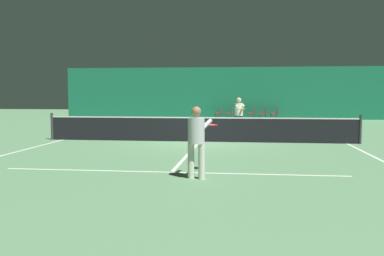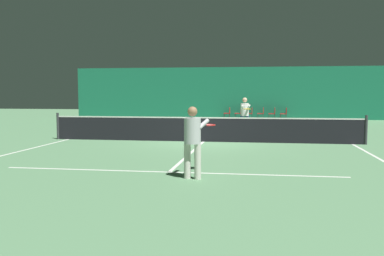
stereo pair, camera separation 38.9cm
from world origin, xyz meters
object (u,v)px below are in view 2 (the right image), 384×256
at_px(courtside_chair_0, 228,112).
at_px(courtside_chair_1, 239,112).
at_px(courtside_chair_2, 250,113).
at_px(courtside_chair_5, 284,113).
at_px(player_near, 193,137).
at_px(player_far, 245,113).
at_px(courtside_chair_4, 273,113).
at_px(tennis_net, 203,128).
at_px(courtside_chair_3, 262,113).

relative_size(courtside_chair_0, courtside_chair_1, 1.00).
bearing_deg(courtside_chair_2, courtside_chair_5, 90.00).
relative_size(player_near, courtside_chair_0, 1.88).
distance_m(player_far, courtside_chair_1, 10.61).
relative_size(courtside_chair_2, courtside_chair_4, 1.00).
distance_m(courtside_chair_0, courtside_chair_5, 3.94).
relative_size(player_near, courtside_chair_1, 1.88).
height_order(courtside_chair_0, courtside_chair_4, same).
xyz_separation_m(player_near, courtside_chair_0, (-0.73, 21.23, -0.44)).
bearing_deg(courtside_chair_0, courtside_chair_5, 90.00).
distance_m(tennis_net, player_far, 3.94).
bearing_deg(tennis_net, courtside_chair_4, 77.70).
height_order(player_near, courtside_chair_1, player_near).
distance_m(courtside_chair_0, courtside_chair_2, 1.57).
bearing_deg(player_near, courtside_chair_4, 8.25).
xyz_separation_m(courtside_chair_1, courtside_chair_3, (1.57, 0.00, 0.00)).
height_order(tennis_net, courtside_chair_0, tennis_net).
bearing_deg(tennis_net, courtside_chair_2, 83.89).
distance_m(courtside_chair_3, courtside_chair_4, 0.79).
relative_size(courtside_chair_1, courtside_chair_5, 1.00).
bearing_deg(courtside_chair_1, tennis_net, -2.95).
distance_m(courtside_chair_1, courtside_chair_2, 0.79).
height_order(courtside_chair_2, courtside_chair_4, same).
distance_m(courtside_chair_1, courtside_chair_3, 1.57).
bearing_deg(courtside_chair_5, courtside_chair_1, -90.00).
bearing_deg(courtside_chair_4, courtside_chair_0, -90.00).
height_order(player_near, courtside_chair_3, player_near).
height_order(courtside_chair_2, courtside_chair_3, same).
bearing_deg(courtside_chair_0, courtside_chair_2, 90.00).
relative_size(player_far, courtside_chair_1, 1.97).
xyz_separation_m(courtside_chair_0, courtside_chair_1, (0.79, 0.00, 0.00)).
bearing_deg(tennis_net, courtside_chair_0, 90.22).
xyz_separation_m(courtside_chair_1, courtside_chair_4, (2.36, 0.00, 0.00)).
bearing_deg(player_far, courtside_chair_4, 163.87).
xyz_separation_m(courtside_chair_2, courtside_chair_3, (0.79, 0.00, 0.00)).
xyz_separation_m(player_near, courtside_chair_5, (3.21, 21.23, -0.44)).
xyz_separation_m(courtside_chair_0, courtside_chair_3, (2.36, 0.00, 0.00)).
height_order(tennis_net, courtside_chair_1, tennis_net).
bearing_deg(courtside_chair_0, courtside_chair_1, 90.00).
height_order(courtside_chair_4, courtside_chair_5, same).
relative_size(player_far, courtside_chair_0, 1.97).
height_order(courtside_chair_1, courtside_chair_2, same).
relative_size(player_far, courtside_chair_2, 1.97).
xyz_separation_m(tennis_net, courtside_chair_0, (-0.05, 14.20, -0.03)).
relative_size(tennis_net, courtside_chair_2, 14.29).
relative_size(player_near, courtside_chair_4, 1.88).
distance_m(courtside_chair_1, courtside_chair_4, 2.36).
height_order(courtside_chair_0, courtside_chair_2, same).
height_order(courtside_chair_0, courtside_chair_5, same).
bearing_deg(courtside_chair_1, courtside_chair_3, 90.00).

